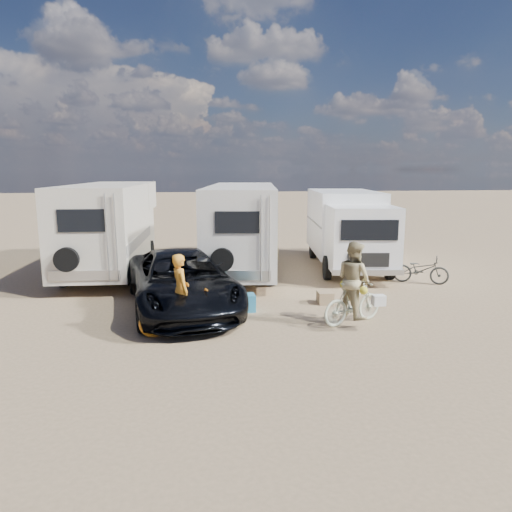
{
  "coord_description": "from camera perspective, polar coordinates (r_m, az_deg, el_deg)",
  "views": [
    {
      "loc": [
        -1.47,
        -10.58,
        3.75
      ],
      "look_at": [
        0.24,
        2.54,
        1.3
      ],
      "focal_mm": 32.77,
      "sensor_mm": 36.0,
      "label": 1
    }
  ],
  "objects": [
    {
      "name": "bike_woman",
      "position": [
        11.78,
        11.74,
        -5.57
      ],
      "size": [
        1.84,
        1.17,
        1.07
      ],
      "primitive_type": "imported",
      "rotation": [
        0.0,
        0.0,
        1.98
      ],
      "color": "#B2BC9F",
      "rests_on": "ground"
    },
    {
      "name": "crate",
      "position": [
        13.47,
        8.44,
        -5.05
      ],
      "size": [
        0.43,
        0.43,
        0.34
      ],
      "primitive_type": "cube",
      "rotation": [
        0.0,
        0.0,
        -0.02
      ],
      "color": "#927756",
      "rests_on": "ground"
    },
    {
      "name": "bike_man",
      "position": [
        11.06,
        -9.12,
        -6.61
      ],
      "size": [
        2.12,
        1.33,
        1.05
      ],
      "primitive_type": "imported",
      "rotation": [
        0.0,
        0.0,
        1.91
      ],
      "color": "orange",
      "rests_on": "ground"
    },
    {
      "name": "cooler",
      "position": [
        12.6,
        -1.47,
        -5.74
      ],
      "size": [
        0.61,
        0.46,
        0.46
      ],
      "primitive_type": "cube",
      "rotation": [
        0.0,
        0.0,
        0.07
      ],
      "color": "teal",
      "rests_on": "ground"
    },
    {
      "name": "dark_suv",
      "position": [
        12.81,
        -9.08,
        -3.04
      ],
      "size": [
        3.53,
        6.0,
        1.57
      ],
      "primitive_type": "imported",
      "rotation": [
        0.0,
        0.0,
        0.17
      ],
      "color": "black",
      "rests_on": "ground"
    },
    {
      "name": "box_truck",
      "position": [
        18.27,
        11.16,
        3.09
      ],
      "size": [
        3.21,
        6.89,
        2.92
      ],
      "primitive_type": null,
      "rotation": [
        0.0,
        0.0,
        -0.13
      ],
      "color": "white",
      "rests_on": "ground"
    },
    {
      "name": "bike_parked",
      "position": [
        16.54,
        19.48,
        -1.57
      ],
      "size": [
        1.86,
        1.35,
        0.93
      ],
      "primitive_type": "imported",
      "rotation": [
        0.0,
        0.0,
        1.1
      ],
      "color": "#2A2D2A",
      "rests_on": "ground"
    },
    {
      "name": "rider_man",
      "position": [
        10.97,
        -9.17,
        -5.02
      ],
      "size": [
        0.59,
        0.72,
        1.69
      ],
      "primitive_type": "imported",
      "rotation": [
        0.0,
        0.0,
        1.91
      ],
      "color": "orange",
      "rests_on": "ground"
    },
    {
      "name": "rv_left",
      "position": [
        18.07,
        -17.28,
        3.23
      ],
      "size": [
        2.71,
        7.72,
        3.23
      ],
      "primitive_type": null,
      "rotation": [
        0.0,
        0.0,
        -0.04
      ],
      "color": "silver",
      "rests_on": "ground"
    },
    {
      "name": "ground",
      "position": [
        11.32,
        0.47,
        -8.86
      ],
      "size": [
        140.0,
        140.0,
        0.0
      ],
      "primitive_type": "plane",
      "color": "#9B7E5C",
      "rests_on": "ground"
    },
    {
      "name": "rv_main",
      "position": [
        17.46,
        -1.71,
        3.38
      ],
      "size": [
        3.38,
        8.06,
        3.18
      ],
      "primitive_type": null,
      "rotation": [
        0.0,
        0.0,
        -0.14
      ],
      "color": "white",
      "rests_on": "ground"
    },
    {
      "name": "rider_woman",
      "position": [
        11.68,
        11.81,
        -3.67
      ],
      "size": [
        1.01,
        1.12,
        1.88
      ],
      "primitive_type": "imported",
      "rotation": [
        0.0,
        0.0,
        1.98
      ],
      "color": "tan",
      "rests_on": "ground"
    }
  ]
}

